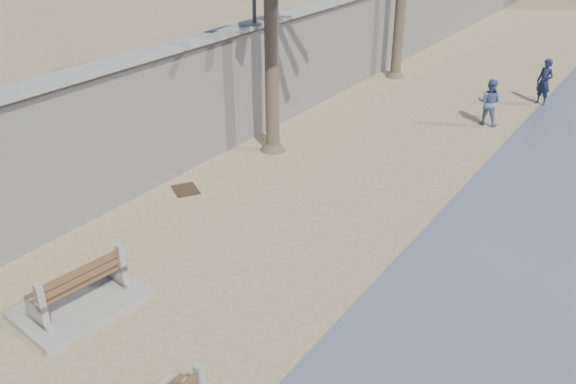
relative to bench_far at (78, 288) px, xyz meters
The scene contains 6 objects.
seawall 17.70m from the bench_far, 99.10° to the left, with size 0.45×70.00×3.50m, color gray.
bench_far is the anchor object (origin of this frame).
person_a 18.32m from the bench_far, 76.15° to the left, with size 0.71×0.48×1.98m, color #141D37.
person_b 14.88m from the bench_far, 76.91° to the left, with size 0.86×0.67×1.79m, color #475F93.
debris_c 5.25m from the bench_far, 109.84° to the left, with size 0.78×0.62×0.03m, color #382616.
debris_d 0.80m from the bench_far, behind, with size 0.54×0.43×0.03m, color #382616.
Camera 1 is at (6.35, -3.17, 7.41)m, focal length 38.00 mm.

